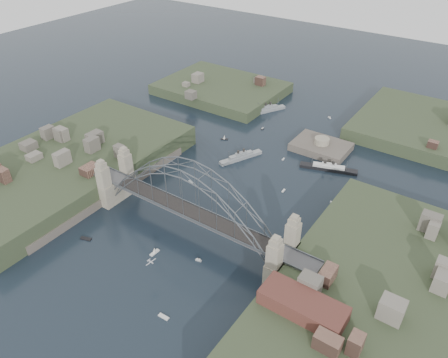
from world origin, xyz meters
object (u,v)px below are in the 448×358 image
ocean_liner (329,168)px  bridge (189,201)px  wharf_shed (303,305)px  fort_island (320,151)px  naval_cruiser_near (241,157)px  naval_cruiser_far (268,110)px

ocean_liner → bridge: bearing=-109.7°
bridge → wharf_shed: bridge is taller
fort_island → ocean_liner: bearing=-54.8°
naval_cruiser_near → ocean_liner: bearing=21.0°
naval_cruiser_near → naval_cruiser_far: 45.59m
fort_island → naval_cruiser_near: size_ratio=1.22×
fort_island → ocean_liner: 15.03m
fort_island → naval_cruiser_far: bearing=151.7°
naval_cruiser_near → naval_cruiser_far: size_ratio=1.04×
wharf_shed → naval_cruiser_far: (-67.90, 103.32, -9.04)m
fort_island → wharf_shed: 90.48m
wharf_shed → naval_cruiser_far: size_ratio=1.15×
bridge → ocean_liner: bearing=70.3°
naval_cruiser_far → naval_cruiser_near: bearing=-73.6°
fort_island → naval_cruiser_far: 40.79m
naval_cruiser_near → naval_cruiser_far: (-12.91, 43.73, 0.10)m
bridge → naval_cruiser_far: 93.16m
ocean_liner → naval_cruiser_far: bearing=144.7°
naval_cruiser_near → naval_cruiser_far: naval_cruiser_far is taller
naval_cruiser_far → wharf_shed: bearing=-56.7°
ocean_liner → wharf_shed: bearing=-72.0°
fort_island → naval_cruiser_far: naval_cruiser_far is taller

